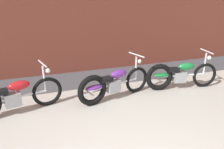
# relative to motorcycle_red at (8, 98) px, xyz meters

# --- Properties ---
(sidewalk_slab) EXTENTS (36.00, 3.50, 0.01)m
(sidewalk_slab) POSITION_rel_motorcycle_red_xyz_m (1.78, -0.89, -0.40)
(sidewalk_slab) COLOR #B2ADA3
(sidewalk_slab) RESTS_ON ground
(motorcycle_red) EXTENTS (1.97, 0.74, 1.03)m
(motorcycle_red) POSITION_rel_motorcycle_red_xyz_m (0.00, 0.00, 0.00)
(motorcycle_red) COLOR black
(motorcycle_red) RESTS_ON ground
(motorcycle_purple) EXTENTS (1.97, 0.76, 1.03)m
(motorcycle_purple) POSITION_rel_motorcycle_red_xyz_m (2.23, 0.00, 0.00)
(motorcycle_purple) COLOR black
(motorcycle_purple) RESTS_ON ground
(motorcycle_green) EXTENTS (2.00, 0.66, 1.03)m
(motorcycle_green) POSITION_rel_motorcycle_red_xyz_m (4.11, 0.05, 0.00)
(motorcycle_green) COLOR black
(motorcycle_green) RESTS_ON ground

